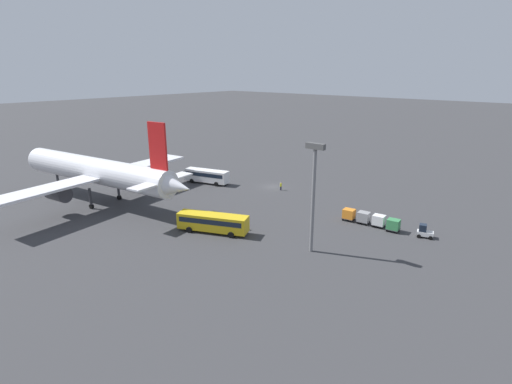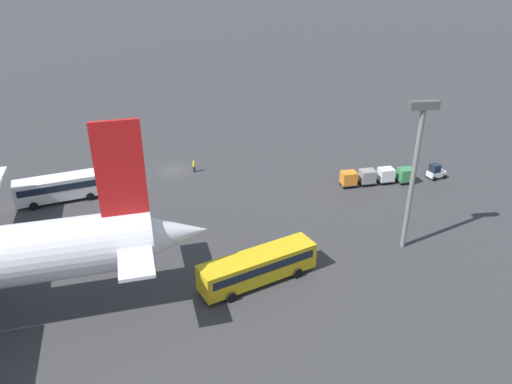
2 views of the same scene
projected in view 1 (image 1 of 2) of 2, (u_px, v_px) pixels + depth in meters
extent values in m
plane|color=#38383A|center=(273.00, 187.00, 89.45)|extent=(600.00, 600.00, 0.00)
cylinder|color=silver|center=(96.00, 171.00, 77.10)|extent=(38.60, 10.52, 4.98)
cone|color=silver|center=(36.00, 159.00, 87.46)|extent=(6.11, 5.48, 4.73)
cone|color=silver|center=(175.00, 186.00, 66.60)|extent=(7.06, 5.38, 4.48)
cube|color=silver|center=(46.00, 189.00, 67.16)|extent=(7.50, 18.15, 0.44)
cube|color=silver|center=(147.00, 164.00, 85.45)|extent=(7.50, 18.15, 0.44)
cube|color=red|center=(158.00, 146.00, 66.43)|extent=(3.84, 0.92, 7.97)
cube|color=silver|center=(162.00, 181.00, 67.99)|extent=(4.54, 13.20, 0.28)
cylinder|color=#38383D|center=(58.00, 193.00, 70.35)|extent=(4.95, 3.38, 2.74)
cylinder|color=#38383D|center=(135.00, 173.00, 84.36)|extent=(4.95, 3.38, 2.74)
cylinder|color=#38383D|center=(58.00, 183.00, 85.23)|extent=(0.50, 0.50, 3.99)
cylinder|color=black|center=(59.00, 190.00, 85.68)|extent=(0.96, 0.63, 0.90)
cylinder|color=#38383D|center=(91.00, 199.00, 74.82)|extent=(0.50, 0.50, 3.99)
cylinder|color=black|center=(92.00, 206.00, 75.27)|extent=(0.96, 0.63, 0.90)
cylinder|color=#38383D|center=(118.00, 190.00, 80.06)|extent=(0.50, 0.50, 3.99)
cylinder|color=black|center=(119.00, 197.00, 80.51)|extent=(0.96, 0.63, 0.90)
cube|color=white|center=(207.00, 176.00, 91.79)|extent=(10.86, 5.48, 2.67)
cube|color=#192333|center=(207.00, 174.00, 91.65)|extent=(10.07, 5.28, 0.85)
cylinder|color=black|center=(192.00, 181.00, 92.25)|extent=(1.04, 0.56, 1.00)
cylinder|color=black|center=(198.00, 178.00, 94.67)|extent=(1.04, 0.56, 1.00)
cylinder|color=black|center=(216.00, 184.00, 89.66)|extent=(1.04, 0.56, 1.00)
cylinder|color=black|center=(222.00, 181.00, 92.09)|extent=(1.04, 0.56, 1.00)
cube|color=gold|center=(213.00, 222.00, 64.02)|extent=(11.64, 7.09, 2.57)
cube|color=#192333|center=(213.00, 219.00, 63.88)|extent=(10.81, 6.75, 0.82)
cylinder|color=black|center=(189.00, 230.00, 64.09)|extent=(1.04, 0.68, 1.00)
cylinder|color=black|center=(197.00, 224.00, 66.65)|extent=(1.04, 0.68, 1.00)
cylinder|color=black|center=(231.00, 235.00, 62.10)|extent=(1.04, 0.68, 1.00)
cylinder|color=black|center=(237.00, 228.00, 64.67)|extent=(1.04, 0.68, 1.00)
cube|color=white|center=(425.00, 233.00, 62.32)|extent=(2.67, 1.93, 0.70)
cube|color=#192333|center=(423.00, 228.00, 62.22)|extent=(1.37, 1.43, 1.10)
cylinder|color=black|center=(419.00, 236.00, 62.14)|extent=(0.64, 0.38, 0.60)
cylinder|color=black|center=(419.00, 233.00, 63.36)|extent=(0.64, 0.38, 0.60)
cylinder|color=black|center=(431.00, 238.00, 61.49)|extent=(0.64, 0.38, 0.60)
cylinder|color=black|center=(431.00, 235.00, 62.71)|extent=(0.64, 0.38, 0.60)
cylinder|color=#1E1E2D|center=(281.00, 188.00, 86.84)|extent=(0.32, 0.32, 0.85)
cylinder|color=yellow|center=(281.00, 185.00, 86.62)|extent=(0.38, 0.38, 0.65)
sphere|color=tan|center=(281.00, 183.00, 86.49)|extent=(0.24, 0.24, 0.24)
cube|color=#38383D|center=(393.00, 229.00, 64.66)|extent=(2.15, 1.87, 0.10)
cube|color=#38844C|center=(393.00, 224.00, 64.41)|extent=(2.05, 1.78, 1.60)
cylinder|color=black|center=(387.00, 231.00, 64.64)|extent=(0.37, 0.16, 0.36)
cylinder|color=black|center=(389.00, 228.00, 65.64)|extent=(0.37, 0.16, 0.36)
cylinder|color=black|center=(396.00, 233.00, 63.81)|extent=(0.37, 0.16, 0.36)
cylinder|color=black|center=(399.00, 230.00, 64.81)|extent=(0.37, 0.16, 0.36)
cube|color=#38383D|center=(378.00, 225.00, 66.50)|extent=(2.15, 1.87, 0.10)
cube|color=silver|center=(379.00, 220.00, 66.25)|extent=(2.05, 1.78, 1.60)
cylinder|color=black|center=(372.00, 226.00, 66.48)|extent=(0.37, 0.16, 0.36)
cylinder|color=black|center=(375.00, 224.00, 67.48)|extent=(0.37, 0.16, 0.36)
cylinder|color=black|center=(382.00, 228.00, 65.65)|extent=(0.37, 0.16, 0.36)
cylinder|color=black|center=(384.00, 226.00, 66.66)|extent=(0.37, 0.16, 0.36)
cube|color=#38383D|center=(363.00, 221.00, 67.94)|extent=(2.15, 1.87, 0.10)
cube|color=gray|center=(364.00, 217.00, 67.69)|extent=(2.05, 1.78, 1.60)
cylinder|color=black|center=(357.00, 223.00, 67.92)|extent=(0.37, 0.16, 0.36)
cylinder|color=black|center=(360.00, 221.00, 68.93)|extent=(0.37, 0.16, 0.36)
cylinder|color=black|center=(366.00, 225.00, 67.10)|extent=(0.37, 0.16, 0.36)
cylinder|color=black|center=(369.00, 222.00, 68.10)|extent=(0.37, 0.16, 0.36)
cube|color=#38383D|center=(349.00, 218.00, 69.37)|extent=(2.15, 1.87, 0.10)
cube|color=orange|center=(349.00, 214.00, 69.12)|extent=(2.05, 1.78, 1.60)
cylinder|color=black|center=(343.00, 220.00, 69.35)|extent=(0.37, 0.16, 0.36)
cylinder|color=black|center=(346.00, 218.00, 70.35)|extent=(0.37, 0.16, 0.36)
cylinder|color=black|center=(351.00, 221.00, 68.52)|extent=(0.37, 0.16, 0.36)
cylinder|color=black|center=(354.00, 219.00, 69.52)|extent=(0.37, 0.16, 0.36)
cylinder|color=slate|center=(313.00, 202.00, 55.58)|extent=(0.50, 0.50, 14.97)
cube|color=#4C4C4C|center=(316.00, 146.00, 53.26)|extent=(2.80, 0.70, 0.80)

